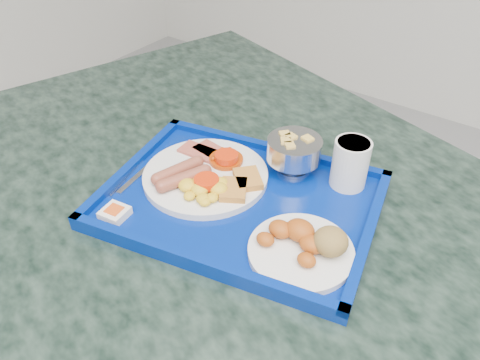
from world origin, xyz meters
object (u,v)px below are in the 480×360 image
Objects in this scene: bread_plate at (305,245)px; juice_cup at (350,162)px; table at (241,280)px; tray at (240,201)px; fruit_bowl at (294,150)px; main_plate at (207,176)px.

bread_plate is 1.81× the size of juice_cup.
table is 3.05× the size of tray.
fruit_bowl reaches higher than tray.
bread_plate is 0.19m from juice_cup.
bread_plate is 0.21m from fruit_bowl.
fruit_bowl reaches higher than bread_plate.
juice_cup is (0.20, 0.14, 0.03)m from main_plate.
juice_cup is (0.13, 0.14, 0.05)m from tray.
fruit_bowl is at bearing 48.12° from main_plate.
fruit_bowl is (0.11, 0.12, 0.03)m from main_plate.
tray is 0.16m from bread_plate.
table is 0.25m from main_plate.
juice_cup reaches higher than table.
juice_cup reaches higher than tray.
juice_cup is at bearing 43.49° from table.
bread_plate is (0.23, -0.05, 0.00)m from main_plate.
main_plate reaches higher than tray.
juice_cup reaches higher than main_plate.
tray is at bearing -64.01° from table.
table is at bearing -109.14° from fruit_bowl.
table is 6.98× the size of main_plate.
bread_plate is at bearing -12.31° from main_plate.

